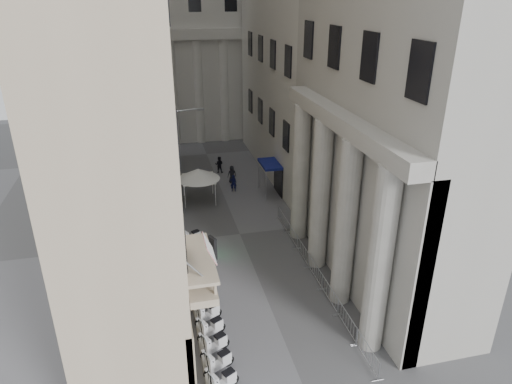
{
  "coord_description": "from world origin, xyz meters",
  "views": [
    {
      "loc": [
        -5.8,
        -10.79,
        16.96
      ],
      "look_at": [
        0.68,
        16.73,
        4.5
      ],
      "focal_mm": 32.0,
      "sensor_mm": 36.0,
      "label": 1
    }
  ],
  "objects_px": {
    "security_tent": "(198,174)",
    "info_kiosk": "(213,248)",
    "pedestrian_b": "(219,165)",
    "pedestrian_a": "(233,183)",
    "street_lamp": "(179,152)"
  },
  "relations": [
    {
      "from": "security_tent",
      "to": "pedestrian_b",
      "type": "distance_m",
      "value": 7.13
    },
    {
      "from": "security_tent",
      "to": "info_kiosk",
      "type": "height_order",
      "value": "security_tent"
    },
    {
      "from": "pedestrian_a",
      "to": "security_tent",
      "type": "bearing_deg",
      "value": 30.93
    },
    {
      "from": "info_kiosk",
      "to": "pedestrian_a",
      "type": "height_order",
      "value": "info_kiosk"
    },
    {
      "from": "info_kiosk",
      "to": "street_lamp",
      "type": "bearing_deg",
      "value": 74.61
    },
    {
      "from": "security_tent",
      "to": "street_lamp",
      "type": "height_order",
      "value": "street_lamp"
    },
    {
      "from": "street_lamp",
      "to": "pedestrian_b",
      "type": "height_order",
      "value": "street_lamp"
    },
    {
      "from": "info_kiosk",
      "to": "pedestrian_a",
      "type": "bearing_deg",
      "value": 47.78
    },
    {
      "from": "security_tent",
      "to": "info_kiosk",
      "type": "xyz_separation_m",
      "value": [
        -0.18,
        -9.79,
        -1.68
      ]
    },
    {
      "from": "security_tent",
      "to": "pedestrian_a",
      "type": "height_order",
      "value": "security_tent"
    },
    {
      "from": "info_kiosk",
      "to": "pedestrian_a",
      "type": "distance_m",
      "value": 11.66
    },
    {
      "from": "street_lamp",
      "to": "info_kiosk",
      "type": "bearing_deg",
      "value": -94.47
    },
    {
      "from": "security_tent",
      "to": "pedestrian_b",
      "type": "relative_size",
      "value": 2.17
    },
    {
      "from": "pedestrian_a",
      "to": "pedestrian_b",
      "type": "height_order",
      "value": "pedestrian_b"
    },
    {
      "from": "security_tent",
      "to": "pedestrian_a",
      "type": "distance_m",
      "value": 3.99
    }
  ]
}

